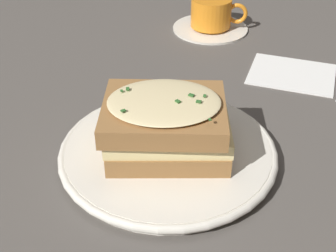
# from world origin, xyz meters

# --- Properties ---
(ground_plane) EXTENTS (2.40, 2.40, 0.00)m
(ground_plane) POSITION_xyz_m (0.00, 0.00, 0.00)
(ground_plane) COLOR #514C47
(dinner_plate) EXTENTS (0.25, 0.25, 0.02)m
(dinner_plate) POSITION_xyz_m (0.01, -0.02, 0.01)
(dinner_plate) COLOR silver
(dinner_plate) RESTS_ON ground_plane
(sandwich) EXTENTS (0.16, 0.14, 0.07)m
(sandwich) POSITION_xyz_m (0.01, -0.02, 0.05)
(sandwich) COLOR olive
(sandwich) RESTS_ON dinner_plate
(teacup_with_saucer) EXTENTS (0.14, 0.14, 0.06)m
(teacup_with_saucer) POSITION_xyz_m (0.04, -0.40, 0.02)
(teacup_with_saucer) COLOR silver
(teacup_with_saucer) RESTS_ON ground_plane
(napkin) EXTENTS (0.13, 0.11, 0.00)m
(napkin) POSITION_xyz_m (-0.11, -0.27, 0.00)
(napkin) COLOR white
(napkin) RESTS_ON ground_plane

